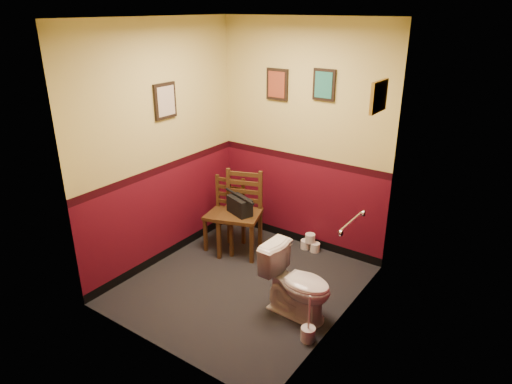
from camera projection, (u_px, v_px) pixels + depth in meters
floor at (243, 285)px, 4.92m from camera, size 2.20×2.40×0.00m
ceiling at (239, 17)px, 3.90m from camera, size 2.20×2.40×0.00m
wall_back at (302, 139)px, 5.32m from camera, size 2.20×0.00×2.70m
wall_front at (148, 209)px, 3.50m from camera, size 2.20×0.00×2.70m
wall_left at (161, 148)px, 4.99m from camera, size 0.00×2.40×2.70m
wall_right at (346, 191)px, 3.83m from camera, size 0.00×2.40×2.70m
grab_bar at (351, 222)px, 4.19m from camera, size 0.05×0.56×0.06m
framed_print_back_a at (277, 84)px, 5.26m from camera, size 0.28×0.04×0.36m
framed_print_back_b at (324, 85)px, 4.93m from camera, size 0.26×0.04×0.34m
framed_print_left at (165, 101)px, 4.87m from camera, size 0.04×0.30×0.38m
framed_print_right at (379, 96)px, 4.03m from camera, size 0.04×0.34×0.28m
toilet at (297, 283)px, 4.34m from camera, size 0.72×0.42×0.69m
toilet_brush at (308, 333)px, 4.08m from camera, size 0.13×0.13×0.47m
chair_left at (226, 214)px, 5.57m from camera, size 0.48×0.48×0.87m
chair_right at (241, 214)px, 5.43m from camera, size 0.60×0.60×1.00m
handbag at (240, 205)px, 5.34m from camera, size 0.36×0.26×0.24m
tp_stack at (310, 243)px, 5.59m from camera, size 0.25×0.13×0.22m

